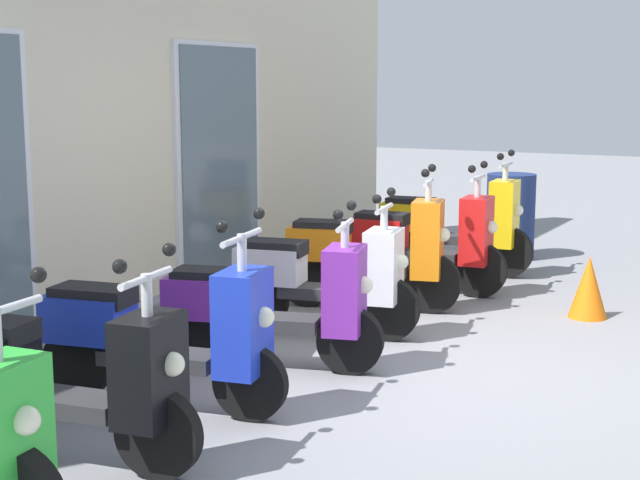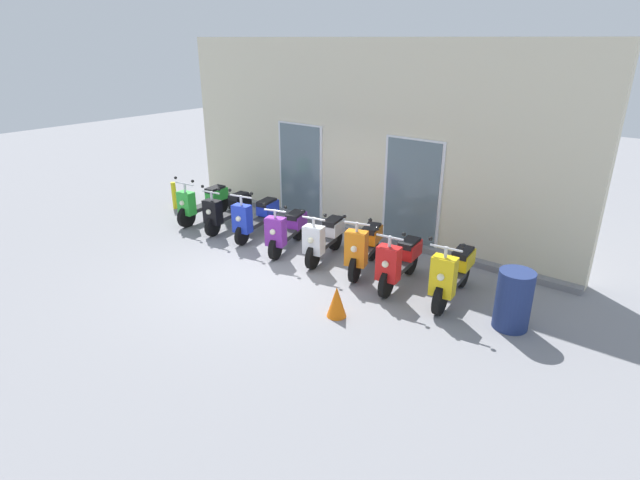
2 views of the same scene
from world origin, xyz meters
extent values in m
plane|color=gray|center=(0.00, 0.00, 0.00)|extent=(40.00, 40.00, 0.00)
cube|color=beige|center=(0.00, 2.94, 2.08)|extent=(9.95, 0.30, 4.16)
cube|color=slate|center=(0.00, 2.69, 0.06)|extent=(9.95, 0.20, 0.12)
cube|color=silver|center=(1.50, 2.77, 1.15)|extent=(1.32, 0.04, 2.30)
cube|color=slate|center=(1.50, 2.74, 1.15)|extent=(1.20, 0.02, 2.22)
cube|color=green|center=(-3.15, 0.60, 0.58)|extent=(0.40, 0.28, 0.53)
sphere|color=#F2EFCC|center=(-3.14, 0.47, 0.62)|extent=(0.12, 0.12, 0.12)
sphere|color=black|center=(-2.88, 0.63, 1.14)|extent=(0.07, 0.07, 0.07)
cylinder|color=black|center=(-2.22, 0.55, 0.23)|extent=(0.16, 0.46, 0.46)
cube|color=#2D2D30|center=(-2.31, 1.11, 0.33)|extent=(0.37, 0.73, 0.09)
cube|color=black|center=(-2.23, 0.59, 0.56)|extent=(0.41, 0.30, 0.54)
sphere|color=#F2EFCC|center=(-2.21, 0.47, 0.60)|extent=(0.12, 0.12, 0.12)
cylinder|color=silver|center=(-2.23, 0.59, 0.92)|extent=(0.06, 0.06, 0.23)
cylinder|color=silver|center=(-2.23, 0.59, 1.01)|extent=(0.46, 0.11, 0.04)
sphere|color=black|center=(-2.00, 0.63, 1.11)|extent=(0.07, 0.07, 0.07)
sphere|color=black|center=(-2.46, 0.56, 1.11)|extent=(0.07, 0.07, 0.07)
cylinder|color=black|center=(-1.33, 0.60, 0.22)|extent=(0.17, 0.45, 0.45)
cylinder|color=black|center=(-1.55, 1.72, 0.22)|extent=(0.17, 0.45, 0.45)
cube|color=#2D2D30|center=(-1.44, 1.16, 0.32)|extent=(0.39, 0.75, 0.09)
cube|color=#1E38C6|center=(-1.33, 0.64, 0.58)|extent=(0.42, 0.31, 0.60)
sphere|color=#F2EFCC|center=(-1.31, 0.51, 0.62)|extent=(0.12, 0.12, 0.12)
cube|color=#1E38C6|center=(-1.53, 1.63, 0.53)|extent=(0.40, 0.57, 0.28)
cube|color=black|center=(-1.52, 1.59, 0.67)|extent=(0.35, 0.52, 0.11)
cylinder|color=silver|center=(-1.33, 0.64, 0.98)|extent=(0.06, 0.06, 0.23)
cylinder|color=silver|center=(-1.33, 0.64, 1.07)|extent=(0.54, 0.14, 0.04)
sphere|color=black|center=(-1.07, 0.69, 1.17)|extent=(0.07, 0.07, 0.07)
sphere|color=black|center=(-1.60, 0.58, 1.17)|extent=(0.07, 0.07, 0.07)
cylinder|color=black|center=(-0.26, 0.49, 0.22)|extent=(0.23, 0.46, 0.45)
cylinder|color=black|center=(-0.57, 1.58, 0.22)|extent=(0.23, 0.46, 0.45)
cube|color=#2D2D30|center=(-0.41, 1.04, 0.32)|extent=(0.45, 0.75, 0.09)
cube|color=purple|center=(-0.27, 0.53, 0.57)|extent=(0.43, 0.34, 0.58)
sphere|color=#F2EFCC|center=(-0.23, 0.41, 0.61)|extent=(0.12, 0.12, 0.12)
cube|color=purple|center=(-0.55, 1.48, 0.48)|extent=(0.43, 0.58, 0.28)
cube|color=black|center=(-0.53, 1.44, 0.62)|extent=(0.38, 0.53, 0.11)
cylinder|color=silver|center=(-0.27, 0.53, 0.94)|extent=(0.06, 0.06, 0.19)
cylinder|color=silver|center=(-0.27, 0.53, 1.01)|extent=(0.46, 0.17, 0.04)
sphere|color=black|center=(-0.04, 0.60, 1.11)|extent=(0.07, 0.07, 0.07)
sphere|color=black|center=(-0.49, 0.47, 1.11)|extent=(0.07, 0.07, 0.07)
cylinder|color=black|center=(0.61, 0.61, 0.24)|extent=(0.20, 0.49, 0.48)
cylinder|color=black|center=(0.40, 1.64, 0.24)|extent=(0.20, 0.49, 0.48)
cube|color=#2D2D30|center=(0.51, 1.13, 0.34)|extent=(0.39, 0.69, 0.09)
cube|color=white|center=(0.61, 0.65, 0.57)|extent=(0.42, 0.31, 0.55)
sphere|color=#F2EFCC|center=(0.63, 0.53, 0.61)|extent=(0.12, 0.12, 0.12)
cube|color=white|center=(0.42, 1.54, 0.53)|extent=(0.40, 0.57, 0.28)
cube|color=black|center=(0.43, 1.50, 0.67)|extent=(0.35, 0.52, 0.11)
cylinder|color=silver|center=(0.61, 0.65, 0.93)|extent=(0.06, 0.06, 0.20)
cylinder|color=silver|center=(0.61, 0.65, 1.01)|extent=(0.47, 0.13, 0.04)
sphere|color=black|center=(0.84, 0.70, 1.11)|extent=(0.07, 0.07, 0.07)
sphere|color=black|center=(0.37, 0.60, 1.11)|extent=(0.07, 0.07, 0.07)
cylinder|color=black|center=(1.57, 0.65, 0.25)|extent=(0.23, 0.51, 0.50)
cylinder|color=black|center=(1.28, 1.69, 0.25)|extent=(0.23, 0.51, 0.50)
cube|color=#2D2D30|center=(1.43, 1.17, 0.35)|extent=(0.43, 0.72, 0.09)
cube|color=orange|center=(1.56, 0.69, 0.64)|extent=(0.43, 0.33, 0.65)
sphere|color=#F2EFCC|center=(1.59, 0.56, 0.68)|extent=(0.12, 0.12, 0.12)
cube|color=orange|center=(1.31, 1.60, 0.57)|extent=(0.43, 0.58, 0.28)
cube|color=black|center=(1.32, 1.56, 0.71)|extent=(0.38, 0.53, 0.11)
cylinder|color=silver|center=(1.56, 0.69, 1.04)|extent=(0.06, 0.06, 0.19)
cylinder|color=silver|center=(1.56, 0.69, 1.11)|extent=(0.47, 0.16, 0.04)
sphere|color=black|center=(1.79, 0.75, 1.21)|extent=(0.07, 0.07, 0.07)
sphere|color=black|center=(1.33, 0.63, 1.21)|extent=(0.07, 0.07, 0.07)
cylinder|color=black|center=(2.33, 0.49, 0.25)|extent=(0.15, 0.50, 0.50)
cylinder|color=black|center=(2.21, 1.56, 0.25)|extent=(0.15, 0.50, 0.50)
cube|color=#2D2D30|center=(2.27, 1.02, 0.35)|extent=(0.33, 0.69, 0.09)
cube|color=red|center=(2.33, 0.53, 0.61)|extent=(0.40, 0.28, 0.61)
sphere|color=#F2EFCC|center=(2.34, 0.40, 0.65)|extent=(0.12, 0.12, 0.12)
cube|color=red|center=(2.22, 1.46, 0.54)|extent=(0.36, 0.55, 0.28)
cube|color=black|center=(2.23, 1.42, 0.68)|extent=(0.31, 0.51, 0.11)
cylinder|color=silver|center=(2.33, 0.53, 1.00)|extent=(0.06, 0.06, 0.21)
cylinder|color=silver|center=(2.33, 0.53, 1.09)|extent=(0.48, 0.09, 0.04)
sphere|color=black|center=(2.57, 0.56, 1.19)|extent=(0.07, 0.07, 0.07)
sphere|color=black|center=(2.09, 0.50, 1.19)|extent=(0.07, 0.07, 0.07)
cylinder|color=black|center=(3.30, 0.54, 0.26)|extent=(0.16, 0.52, 0.51)
cylinder|color=black|center=(3.18, 1.69, 0.26)|extent=(0.16, 0.52, 0.51)
cube|color=#2D2D30|center=(3.24, 1.12, 0.36)|extent=(0.33, 0.74, 0.09)
cube|color=yellow|center=(3.30, 0.58, 0.65)|extent=(0.40, 0.28, 0.66)
sphere|color=#F2EFCC|center=(3.31, 0.45, 0.69)|extent=(0.12, 0.12, 0.12)
cube|color=yellow|center=(3.19, 1.59, 0.56)|extent=(0.35, 0.55, 0.28)
cube|color=black|center=(3.20, 1.55, 0.70)|extent=(0.31, 0.50, 0.11)
cylinder|color=silver|center=(3.30, 0.58, 1.05)|extent=(0.06, 0.06, 0.20)
cylinder|color=silver|center=(3.30, 0.58, 1.13)|extent=(0.52, 0.09, 0.04)
sphere|color=black|center=(3.56, 0.61, 1.23)|extent=(0.07, 0.07, 0.07)
sphere|color=black|center=(3.04, 0.56, 1.23)|extent=(0.07, 0.07, 0.07)
cone|color=orange|center=(2.05, -0.55, 0.26)|extent=(0.32, 0.32, 0.52)
cylinder|color=navy|center=(4.34, 0.84, 0.47)|extent=(0.53, 0.53, 0.94)
camera|label=1|loc=(-5.67, -2.24, 1.93)|focal=52.51mm
camera|label=2|loc=(6.20, -6.25, 4.15)|focal=28.31mm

